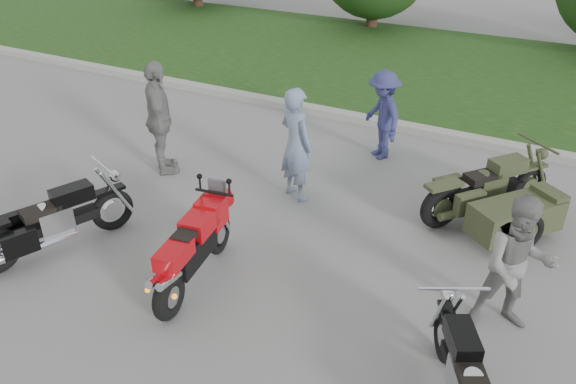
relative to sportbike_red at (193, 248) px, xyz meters
The scene contains 10 objects.
ground 0.63m from the sportbike_red, ahead, with size 80.00×80.00×0.00m, color gray.
curb 6.00m from the sportbike_red, 86.90° to the left, with size 60.00×0.30×0.15m, color #A3A099.
grass_strip 10.13m from the sportbike_red, 88.17° to the left, with size 60.00×8.00×0.14m, color #3A5F20.
sportbike_red is the anchor object (origin of this frame).
cruiser_left 2.17m from the sportbike_red, behind, with size 0.99×2.16×0.88m.
cruiser_sidecar 4.41m from the sportbike_red, 43.96° to the left, with size 1.92×2.14×0.90m.
person_stripe 2.61m from the sportbike_red, 87.59° to the left, with size 0.67×0.44×1.83m, color gray.
person_grey 3.77m from the sportbike_red, 16.31° to the left, with size 0.82×0.64×1.69m, color gray.
person_denim 4.68m from the sportbike_red, 80.13° to the left, with size 1.05×0.60×1.62m, color navy.
person_back 3.28m from the sportbike_red, 135.47° to the left, with size 1.15×0.48×1.96m, color gray.
Camera 1 is at (3.37, -4.42, 4.58)m, focal length 35.00 mm.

